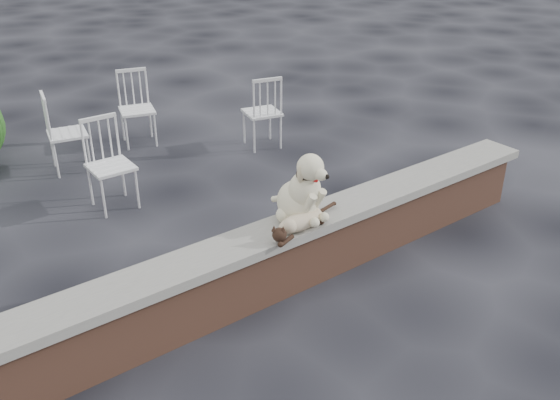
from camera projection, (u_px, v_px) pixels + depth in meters
ground at (262, 296)px, 5.01m from camera, size 60.00×60.00×0.00m
brick_wall at (262, 270)px, 4.90m from camera, size 6.00×0.30×0.50m
capstone at (262, 239)px, 4.77m from camera, size 6.20×0.40×0.08m
dog at (298, 185)px, 4.84m from camera, size 0.49×0.59×0.61m
cat at (301, 220)px, 4.79m from camera, size 0.99×0.40×0.16m
chair_b at (111, 165)px, 6.20m from camera, size 0.57×0.57×0.94m
chair_c at (262, 111)px, 7.70m from camera, size 0.68×0.68×0.94m
chair_d at (137, 109)px, 7.77m from camera, size 0.69×0.69×0.94m
chair_e at (67, 132)px, 7.04m from camera, size 0.66×0.66×0.94m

